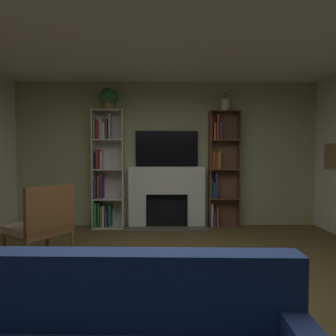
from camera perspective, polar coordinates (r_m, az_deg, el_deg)
The scene contains 9 objects.
ground_plane at distance 2.81m, azimuth 0.35°, elevation -25.66°, with size 7.01×7.01×0.00m, color brown.
wall_back_accent at distance 5.44m, azimuth -0.25°, elevation 2.76°, with size 5.82×0.06×2.73m, color tan.
fireplace at distance 5.34m, azimuth -0.24°, elevation -5.47°, with size 1.52×0.52×1.13m.
tv at distance 5.38m, azimuth -0.25°, elevation 3.89°, with size 1.18×0.06×0.67m, color black.
bookshelf_left at distance 5.40m, azimuth -12.40°, elevation -0.56°, with size 0.57×0.34×2.17m.
bookshelf_right at distance 5.42m, azimuth 10.47°, elevation -0.38°, with size 0.57×0.26×2.17m.
potted_plant at distance 5.46m, azimuth -11.89°, elevation 13.57°, with size 0.31×0.31×0.41m.
vase_with_flowers at distance 5.46m, azimuth 11.38°, elevation 12.49°, with size 0.16×0.16×0.41m.
armchair at distance 3.82m, azimuth -23.97°, elevation -10.20°, with size 0.83×0.84×0.98m.
Camera 1 is at (-0.05, -2.48, 1.32)m, focal length 30.30 mm.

